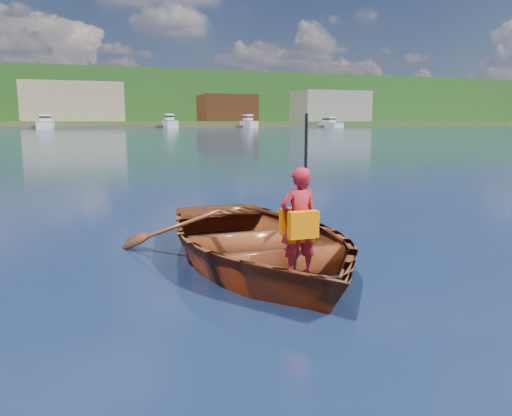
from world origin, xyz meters
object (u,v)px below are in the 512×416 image
Objects in this scene: rowboat at (257,241)px; marina_yachts at (82,123)px; child_paddler at (299,222)px; dock at (74,127)px.

rowboat is 142.50m from marina_yachts.
child_paddler is 143.40m from marina_yachts.
dock reaches higher than rowboat.
marina_yachts reaches higher than rowboat.
marina_yachts is (2.24, -4.69, 1.03)m from dock.
child_paddler is (0.18, -0.89, 0.40)m from rowboat.
marina_yachts is (-2.46, 142.48, 1.13)m from rowboat.
child_paddler is 0.01× the size of marina_yachts.
rowboat is 147.24m from dock.
marina_yachts is (-2.63, 143.37, 0.72)m from child_paddler.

